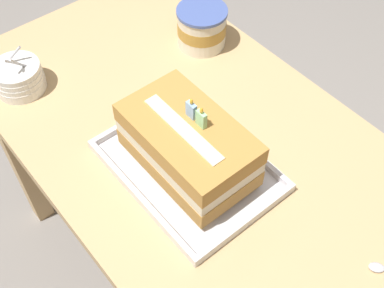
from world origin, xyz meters
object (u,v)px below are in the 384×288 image
at_px(foil_tray, 188,167).
at_px(ice_cream_tub, 202,27).
at_px(bowl_stack, 18,77).
at_px(birthday_cake, 188,145).

height_order(foil_tray, ice_cream_tub, ice_cream_tub).
height_order(foil_tray, bowl_stack, bowl_stack).
relative_size(bowl_stack, ice_cream_tub, 0.93).
relative_size(foil_tray, ice_cream_tub, 2.82).
bearing_deg(foil_tray, birthday_cake, 90.00).
xyz_separation_m(foil_tray, bowl_stack, (-0.46, -0.16, 0.03)).
xyz_separation_m(foil_tray, ice_cream_tub, (-0.30, 0.29, 0.05)).
relative_size(foil_tray, birthday_cake, 1.32).
bearing_deg(birthday_cake, foil_tray, -90.00).
bearing_deg(foil_tray, bowl_stack, -160.56).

